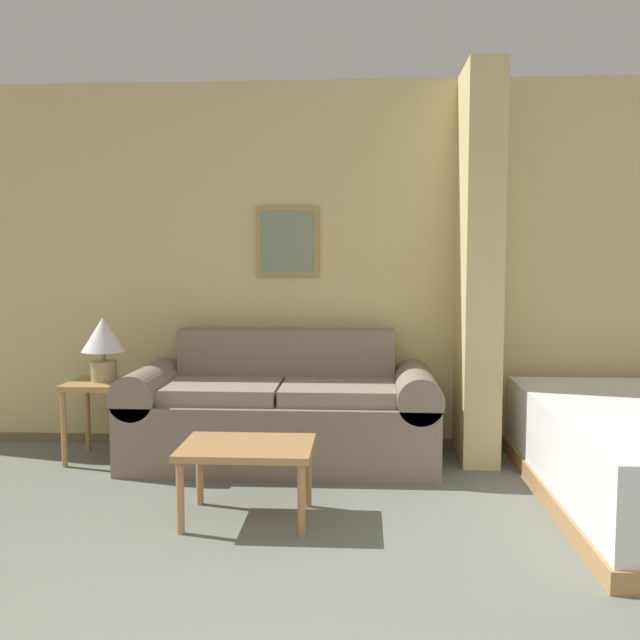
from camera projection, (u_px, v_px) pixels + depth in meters
wall_back at (316, 267)px, 5.14m from camera, size 7.54×0.16×2.60m
wall_partition_pillar at (479, 267)px, 4.73m from camera, size 0.24×0.57×2.60m
couch at (282, 413)px, 4.75m from camera, size 2.06×0.84×0.86m
coffee_table at (247, 454)px, 3.68m from camera, size 0.68×0.50×0.40m
side_table at (105, 393)px, 4.80m from camera, size 0.46×0.46×0.53m
table_lamp at (103, 341)px, 4.77m from camera, size 0.29×0.29×0.43m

